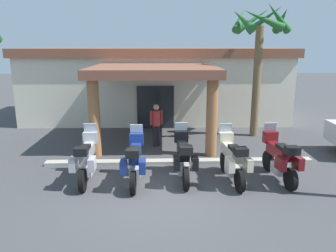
% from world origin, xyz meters
% --- Properties ---
extents(ground_plane, '(80.00, 80.00, 0.00)m').
position_xyz_m(ground_plane, '(0.00, 0.00, 0.00)').
color(ground_plane, '#424244').
extents(motel_building, '(14.24, 10.39, 3.86)m').
position_xyz_m(motel_building, '(0.05, 10.03, 1.98)').
color(motel_building, silver).
rests_on(motel_building, ground_plane).
extents(motorcycle_silver, '(0.71, 2.21, 1.61)m').
position_xyz_m(motorcycle_silver, '(-2.07, 0.96, 0.70)').
color(motorcycle_silver, black).
rests_on(motorcycle_silver, ground_plane).
extents(motorcycle_blue, '(0.71, 2.21, 1.61)m').
position_xyz_m(motorcycle_blue, '(-0.62, 0.75, 0.70)').
color(motorcycle_blue, black).
rests_on(motorcycle_blue, ground_plane).
extents(motorcycle_black, '(0.71, 2.21, 1.61)m').
position_xyz_m(motorcycle_black, '(0.84, 0.97, 0.70)').
color(motorcycle_black, black).
rests_on(motorcycle_black, ground_plane).
extents(motorcycle_cream, '(0.73, 2.21, 1.61)m').
position_xyz_m(motorcycle_cream, '(2.29, 0.77, 0.70)').
color(motorcycle_cream, black).
rests_on(motorcycle_cream, ground_plane).
extents(motorcycle_maroon, '(0.73, 2.21, 1.61)m').
position_xyz_m(motorcycle_maroon, '(3.75, 0.82, 0.70)').
color(motorcycle_maroon, black).
rests_on(motorcycle_maroon, ground_plane).
extents(pedestrian, '(0.50, 0.32, 1.73)m').
position_xyz_m(pedestrian, '(0.03, 4.47, 1.01)').
color(pedestrian, black).
rests_on(pedestrian, ground_plane).
extents(palm_tree_near_portico, '(2.55, 2.61, 5.77)m').
position_xyz_m(palm_tree_near_portico, '(4.45, 5.93, 4.35)').
color(palm_tree_near_portico, brown).
rests_on(palm_tree_near_portico, ground_plane).
extents(curb_strip, '(9.28, 0.36, 0.12)m').
position_xyz_m(curb_strip, '(0.84, 2.40, 0.06)').
color(curb_strip, '#ADA89E').
rests_on(curb_strip, ground_plane).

